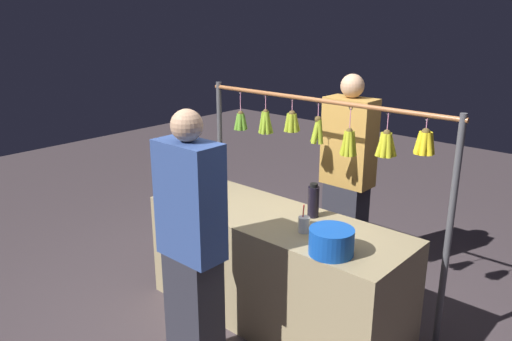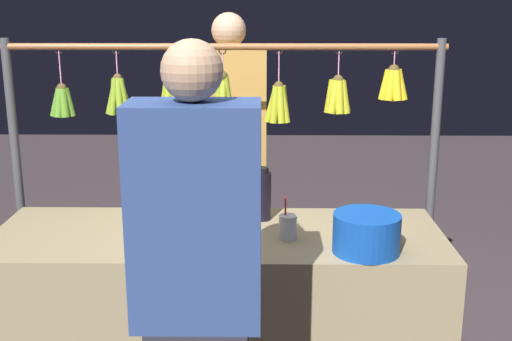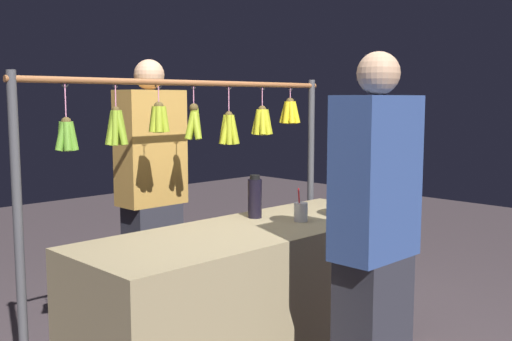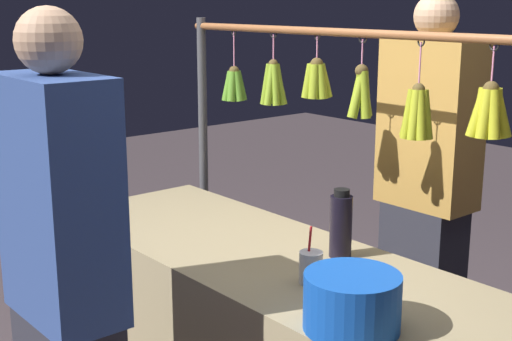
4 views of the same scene
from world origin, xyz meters
name	(u,v)px [view 2 (image 2 of 4)]	position (x,y,z in m)	size (l,w,h in m)	color
market_counter	(219,318)	(0.00, 0.00, 0.40)	(1.94, 0.68, 0.81)	tan
display_rack	(233,124)	(-0.05, -0.48, 1.19)	(2.13, 0.14, 1.61)	#4C4C51
water_bottle	(262,195)	(-0.19, -0.18, 0.92)	(0.08, 0.08, 0.24)	black
blue_bucket	(366,233)	(-0.60, 0.21, 0.89)	(0.27, 0.27, 0.16)	blue
drink_cup	(288,227)	(-0.30, 0.07, 0.86)	(0.08, 0.08, 0.18)	silver
vendor_person	(230,170)	(-0.01, -0.92, 0.85)	(0.41, 0.22, 1.72)	#2D2D38
customer_person	(198,311)	(0.01, 0.76, 0.83)	(0.40, 0.22, 1.67)	#2D2D38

